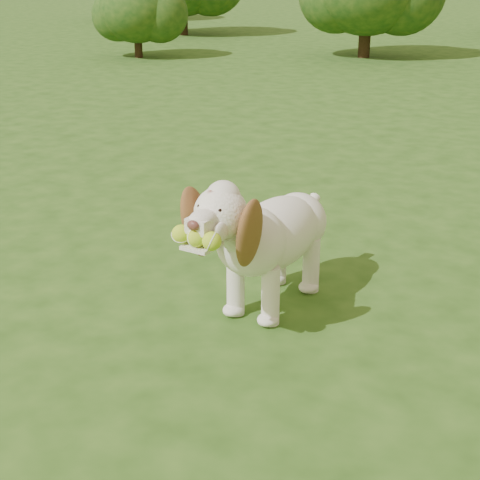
% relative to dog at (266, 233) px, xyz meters
% --- Properties ---
extents(ground, '(80.00, 80.00, 0.00)m').
position_rel_dog_xyz_m(ground, '(-0.48, 0.61, -0.38)').
color(ground, '#254814').
rests_on(ground, ground).
extents(dog, '(0.39, 1.09, 0.71)m').
position_rel_dog_xyz_m(dog, '(0.00, 0.00, 0.00)').
color(dog, white).
rests_on(dog, ground).
extents(shrub_a, '(1.17, 1.17, 1.22)m').
position_rel_dog_xyz_m(shrub_a, '(-5.54, 6.69, 0.34)').
color(shrub_a, '#382314').
rests_on(shrub_a, ground).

